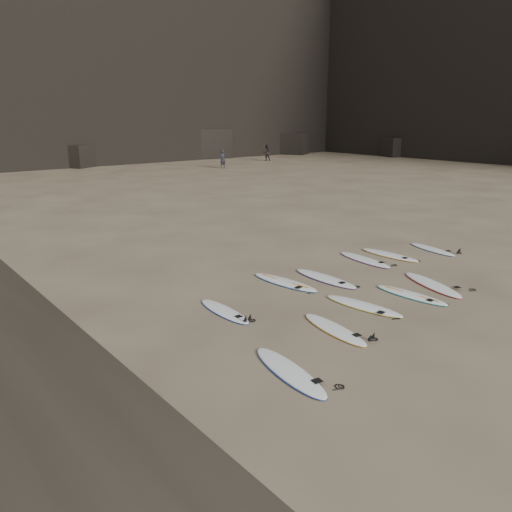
{
  "coord_description": "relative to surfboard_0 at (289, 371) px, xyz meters",
  "views": [
    {
      "loc": [
        -11.01,
        -8.15,
        5.3
      ],
      "look_at": [
        -2.53,
        2.22,
        1.5
      ],
      "focal_mm": 35.0,
      "sensor_mm": 36.0,
      "label": 1
    }
  ],
  "objects": [
    {
      "name": "ground",
      "position": [
        4.42,
        1.22,
        -0.05
      ],
      "size": [
        240.0,
        240.0,
        0.0
      ],
      "primitive_type": "plane",
      "color": "#897559",
      "rests_on": "ground"
    },
    {
      "name": "surfboard_0",
      "position": [
        0.0,
        0.0,
        0.0
      ],
      "size": [
        1.02,
        2.6,
        0.09
      ],
      "primitive_type": "ellipsoid",
      "rotation": [
        0.0,
        0.0,
        -0.17
      ],
      "color": "white",
      "rests_on": "ground"
    },
    {
      "name": "surfboard_7",
      "position": [
        5.21,
        3.84,
        0.0
      ],
      "size": [
        0.64,
        2.64,
        0.09
      ],
      "primitive_type": "ellipsoid",
      "rotation": [
        0.0,
        0.0,
        -0.0
      ],
      "color": "white",
      "rests_on": "ground"
    },
    {
      "name": "surfboard_9",
      "position": [
        9.29,
        4.25,
        0.0
      ],
      "size": [
        0.69,
        2.57,
        0.09
      ],
      "primitive_type": "ellipsoid",
      "rotation": [
        0.0,
        0.0,
        0.03
      ],
      "color": "white",
      "rests_on": "ground"
    },
    {
      "name": "surfboard_6",
      "position": [
        3.9,
        4.4,
        0.0
      ],
      "size": [
        0.92,
        2.69,
        0.09
      ],
      "primitive_type": "ellipsoid",
      "rotation": [
        0.0,
        0.0,
        0.11
      ],
      "color": "white",
      "rests_on": "ground"
    },
    {
      "name": "surfboard_1",
      "position": [
        2.38,
        0.87,
        -0.0
      ],
      "size": [
        0.9,
        2.4,
        0.08
      ],
      "primitive_type": "ellipsoid",
      "rotation": [
        0.0,
        0.0,
        -0.15
      ],
      "color": "white",
      "rests_on": "ground"
    },
    {
      "name": "surfboard_5",
      "position": [
        0.92,
        3.64,
        -0.01
      ],
      "size": [
        0.63,
        2.25,
        0.08
      ],
      "primitive_type": "ellipsoid",
      "rotation": [
        0.0,
        0.0,
        -0.04
      ],
      "color": "white",
      "rests_on": "ground"
    },
    {
      "name": "surfboard_10",
      "position": [
        11.34,
        3.67,
        -0.0
      ],
      "size": [
        1.04,
        2.38,
        0.08
      ],
      "primitive_type": "ellipsoid",
      "rotation": [
        0.0,
        0.0,
        -0.22
      ],
      "color": "white",
      "rests_on": "ground"
    },
    {
      "name": "person_b",
      "position": [
        32.84,
        39.28,
        0.9
      ],
      "size": [
        1.12,
        1.01,
        1.9
      ],
      "primitive_type": "imported",
      "rotation": [
        0.0,
        0.0,
        2.77
      ],
      "color": "black",
      "rests_on": "ground"
    },
    {
      "name": "surfboard_3",
      "position": [
        6.06,
        1.09,
        -0.0
      ],
      "size": [
        0.7,
        2.41,
        0.09
      ],
      "primitive_type": "ellipsoid",
      "rotation": [
        0.0,
        0.0,
        0.05
      ],
      "color": "white",
      "rests_on": "ground"
    },
    {
      "name": "surfboard_4",
      "position": [
        7.41,
        1.22,
        0.0
      ],
      "size": [
        1.52,
        2.72,
        0.1
      ],
      "primitive_type": "ellipsoid",
      "rotation": [
        0.0,
        0.0,
        -0.35
      ],
      "color": "white",
      "rests_on": "ground"
    },
    {
      "name": "surfboard_8",
      "position": [
        8.0,
        4.44,
        0.0
      ],
      "size": [
        0.92,
        2.61,
        0.09
      ],
      "primitive_type": "ellipsoid",
      "rotation": [
        0.0,
        0.0,
        -0.12
      ],
      "color": "white",
      "rests_on": "ground"
    },
    {
      "name": "surfboard_2",
      "position": [
        4.23,
        1.44,
        -0.0
      ],
      "size": [
        0.92,
        2.52,
        0.09
      ],
      "primitive_type": "ellipsoid",
      "rotation": [
        0.0,
        0.0,
        0.13
      ],
      "color": "white",
      "rests_on": "ground"
    },
    {
      "name": "person_a",
      "position": [
        23.63,
        35.35,
        0.89
      ],
      "size": [
        0.69,
        0.45,
        1.88
      ],
      "primitive_type": "imported",
      "rotation": [
        0.0,
        0.0,
        0.0
      ],
      "color": "#222228",
      "rests_on": "ground"
    }
  ]
}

